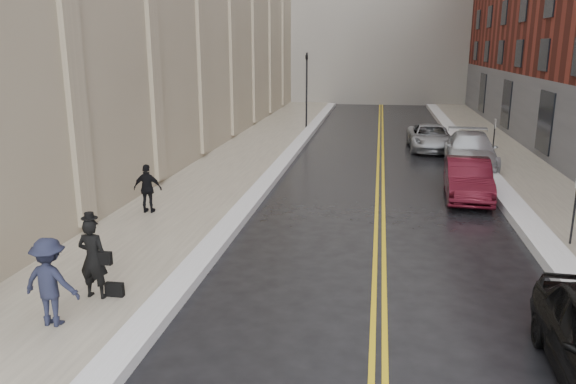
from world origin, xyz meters
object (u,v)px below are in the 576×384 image
(car_maroon, at_px, (468,179))
(pedestrian_c, at_px, (148,189))
(car_silver_near, at_px, (471,151))
(pedestrian_main, at_px, (93,258))
(pedestrian_b, at_px, (50,282))
(car_silver_far, at_px, (430,137))

(car_maroon, height_order, pedestrian_c, pedestrian_c)
(pedestrian_c, bearing_deg, car_silver_near, -142.12)
(car_silver_near, xyz_separation_m, pedestrian_c, (-11.99, -9.97, 0.16))
(car_silver_near, distance_m, pedestrian_c, 15.60)
(car_maroon, xyz_separation_m, pedestrian_c, (-11.05, -4.21, 0.23))
(car_maroon, bearing_deg, pedestrian_c, -155.83)
(pedestrian_main, relative_size, pedestrian_b, 1.01)
(car_maroon, distance_m, car_silver_far, 10.34)
(pedestrian_main, bearing_deg, car_silver_near, -119.56)
(pedestrian_b, bearing_deg, pedestrian_main, -95.13)
(car_maroon, relative_size, pedestrian_b, 2.47)
(car_silver_far, height_order, pedestrian_b, pedestrian_b)
(car_silver_near, relative_size, pedestrian_main, 3.04)
(car_silver_near, distance_m, car_silver_far, 4.80)
(pedestrian_main, relative_size, pedestrian_c, 1.12)
(car_silver_near, relative_size, pedestrian_c, 3.39)
(car_maroon, height_order, car_silver_near, car_silver_near)
(car_silver_near, bearing_deg, car_silver_far, 112.42)
(car_maroon, height_order, car_silver_far, car_maroon)
(car_silver_far, relative_size, pedestrian_main, 2.70)
(pedestrian_c, bearing_deg, car_silver_far, -127.70)
(car_maroon, xyz_separation_m, pedestrian_b, (-9.82, -12.03, 0.32))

